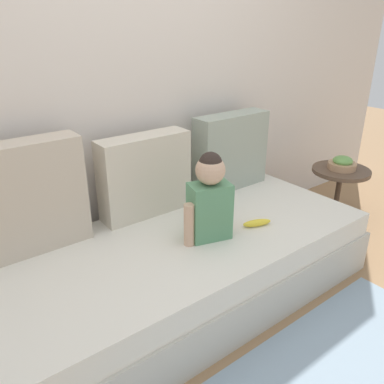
{
  "coord_description": "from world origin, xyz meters",
  "views": [
    {
      "loc": [
        -1.09,
        -1.49,
        1.47
      ],
      "look_at": [
        0.06,
        0.0,
        0.65
      ],
      "focal_mm": 36.76,
      "sensor_mm": 36.0,
      "label": 1
    }
  ],
  "objects_px": {
    "throw_pillow_center": "(145,176)",
    "toddler": "(210,198)",
    "throw_pillow_left": "(24,199)",
    "fruit_bowl": "(342,164)",
    "side_table": "(339,181)",
    "throw_pillow_right": "(231,151)",
    "couch": "(184,268)",
    "banana": "(257,223)"
  },
  "relations": [
    {
      "from": "toddler",
      "to": "fruit_bowl",
      "type": "height_order",
      "value": "toddler"
    },
    {
      "from": "toddler",
      "to": "fruit_bowl",
      "type": "bearing_deg",
      "value": 3.95
    },
    {
      "from": "throw_pillow_left",
      "to": "fruit_bowl",
      "type": "bearing_deg",
      "value": -9.39
    },
    {
      "from": "side_table",
      "to": "fruit_bowl",
      "type": "xyz_separation_m",
      "value": [
        0.0,
        0.0,
        0.14
      ]
    },
    {
      "from": "side_table",
      "to": "banana",
      "type": "bearing_deg",
      "value": -171.04
    },
    {
      "from": "toddler",
      "to": "banana",
      "type": "distance_m",
      "value": 0.37
    },
    {
      "from": "fruit_bowl",
      "to": "throw_pillow_left",
      "type": "bearing_deg",
      "value": 170.61
    },
    {
      "from": "throw_pillow_center",
      "to": "fruit_bowl",
      "type": "xyz_separation_m",
      "value": [
        1.48,
        -0.36,
        -0.15
      ]
    },
    {
      "from": "throw_pillow_left",
      "to": "throw_pillow_right",
      "type": "xyz_separation_m",
      "value": [
        1.36,
        0.0,
        -0.03
      ]
    },
    {
      "from": "throw_pillow_center",
      "to": "fruit_bowl",
      "type": "distance_m",
      "value": 1.53
    },
    {
      "from": "throw_pillow_left",
      "to": "banana",
      "type": "height_order",
      "value": "throw_pillow_left"
    },
    {
      "from": "couch",
      "to": "throw_pillow_center",
      "type": "height_order",
      "value": "throw_pillow_center"
    },
    {
      "from": "throw_pillow_left",
      "to": "couch",
      "type": "bearing_deg",
      "value": -28.94
    },
    {
      "from": "couch",
      "to": "throw_pillow_right",
      "type": "xyz_separation_m",
      "value": [
        0.68,
        0.37,
        0.46
      ]
    },
    {
      "from": "throw_pillow_center",
      "to": "throw_pillow_right",
      "type": "distance_m",
      "value": 0.68
    },
    {
      "from": "throw_pillow_left",
      "to": "banana",
      "type": "xyz_separation_m",
      "value": [
        1.08,
        -0.53,
        -0.26
      ]
    },
    {
      "from": "throw_pillow_right",
      "to": "toddler",
      "type": "height_order",
      "value": "throw_pillow_right"
    },
    {
      "from": "throw_pillow_left",
      "to": "toddler",
      "type": "xyz_separation_m",
      "value": [
        0.79,
        -0.45,
        -0.05
      ]
    },
    {
      "from": "throw_pillow_left",
      "to": "side_table",
      "type": "bearing_deg",
      "value": -9.39
    },
    {
      "from": "throw_pillow_left",
      "to": "fruit_bowl",
      "type": "distance_m",
      "value": 2.2
    },
    {
      "from": "throw_pillow_left",
      "to": "throw_pillow_right",
      "type": "relative_size",
      "value": 1.07
    },
    {
      "from": "toddler",
      "to": "throw_pillow_right",
      "type": "bearing_deg",
      "value": 38.69
    },
    {
      "from": "throw_pillow_center",
      "to": "fruit_bowl",
      "type": "relative_size",
      "value": 2.7
    },
    {
      "from": "throw_pillow_right",
      "to": "fruit_bowl",
      "type": "distance_m",
      "value": 0.9
    },
    {
      "from": "throw_pillow_left",
      "to": "side_table",
      "type": "relative_size",
      "value": 1.3
    },
    {
      "from": "toddler",
      "to": "side_table",
      "type": "height_order",
      "value": "toddler"
    },
    {
      "from": "couch",
      "to": "side_table",
      "type": "height_order",
      "value": "side_table"
    },
    {
      "from": "couch",
      "to": "toddler",
      "type": "bearing_deg",
      "value": -34.49
    },
    {
      "from": "throw_pillow_left",
      "to": "toddler",
      "type": "bearing_deg",
      "value": -29.78
    },
    {
      "from": "banana",
      "to": "side_table",
      "type": "distance_m",
      "value": 1.1
    },
    {
      "from": "toddler",
      "to": "side_table",
      "type": "bearing_deg",
      "value": 3.95
    },
    {
      "from": "side_table",
      "to": "toddler",
      "type": "bearing_deg",
      "value": -176.05
    },
    {
      "from": "toddler",
      "to": "fruit_bowl",
      "type": "distance_m",
      "value": 1.38
    },
    {
      "from": "throw_pillow_center",
      "to": "toddler",
      "type": "xyz_separation_m",
      "value": [
        0.11,
        -0.45,
        -0.01
      ]
    },
    {
      "from": "fruit_bowl",
      "to": "couch",
      "type": "bearing_deg",
      "value": -179.34
    },
    {
      "from": "fruit_bowl",
      "to": "side_table",
      "type": "bearing_deg",
      "value": 180.0
    },
    {
      "from": "throw_pillow_center",
      "to": "banana",
      "type": "xyz_separation_m",
      "value": [
        0.4,
        -0.53,
        -0.22
      ]
    },
    {
      "from": "throw_pillow_right",
      "to": "fruit_bowl",
      "type": "height_order",
      "value": "throw_pillow_right"
    },
    {
      "from": "throw_pillow_left",
      "to": "throw_pillow_center",
      "type": "height_order",
      "value": "throw_pillow_left"
    },
    {
      "from": "throw_pillow_left",
      "to": "side_table",
      "type": "height_order",
      "value": "throw_pillow_left"
    },
    {
      "from": "couch",
      "to": "fruit_bowl",
      "type": "bearing_deg",
      "value": 0.66
    },
    {
      "from": "throw_pillow_center",
      "to": "side_table",
      "type": "xyz_separation_m",
      "value": [
        1.48,
        -0.36,
        -0.29
      ]
    }
  ]
}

